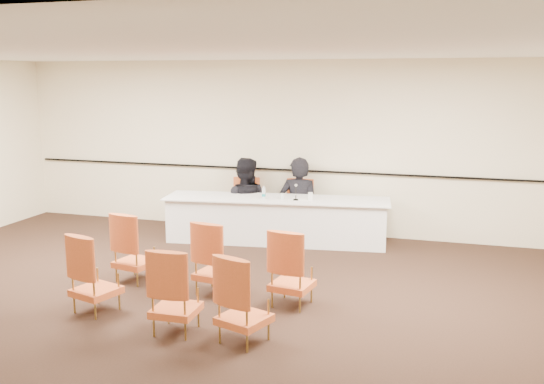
{
  "coord_description": "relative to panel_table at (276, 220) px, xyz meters",
  "views": [
    {
      "loc": [
        2.88,
        -6.19,
        2.7
      ],
      "look_at": [
        0.23,
        2.6,
        0.96
      ],
      "focal_mm": 40.0,
      "sensor_mm": 36.0,
      "label": 1
    }
  ],
  "objects": [
    {
      "name": "panel_table",
      "position": [
        0.0,
        0.0,
        0.0
      ],
      "size": [
        3.78,
        1.33,
        0.74
      ],
      "primitive_type": null,
      "rotation": [
        0.0,
        0.0,
        0.13
      ],
      "color": "silver",
      "rests_on": "ground"
    },
    {
      "name": "drinking_glass",
      "position": [
        0.12,
        -0.07,
        0.42
      ],
      "size": [
        0.07,
        0.07,
        0.1
      ],
      "primitive_type": "cylinder",
      "rotation": [
        0.0,
        0.0,
        -0.09
      ],
      "color": "silver",
      "rests_on": "panel_table"
    },
    {
      "name": "floor",
      "position": [
        -0.13,
        -3.19,
        -0.37
      ],
      "size": [
        10.0,
        10.0,
        0.0
      ],
      "primitive_type": "plane",
      "color": "black",
      "rests_on": "ground"
    },
    {
      "name": "coffee_cup",
      "position": [
        0.58,
        -0.01,
        0.43
      ],
      "size": [
        0.09,
        0.09,
        0.13
      ],
      "primitive_type": "cylinder",
      "rotation": [
        0.0,
        0.0,
        0.04
      ],
      "color": "white",
      "rests_on": "panel_table"
    },
    {
      "name": "aud_chair_back_mid",
      "position": [
        -0.0,
        -3.8,
        0.1
      ],
      "size": [
        0.51,
        0.51,
        0.95
      ],
      "primitive_type": null,
      "rotation": [
        0.0,
        0.0,
        0.03
      ],
      "color": "#A44D1D",
      "rests_on": "ground"
    },
    {
      "name": "wall_back",
      "position": [
        -0.13,
        0.81,
        1.13
      ],
      "size": [
        10.0,
        0.04,
        3.0
      ],
      "primitive_type": "cube",
      "color": "#F9EBC4",
      "rests_on": "ground"
    },
    {
      "name": "aud_chair_back_right",
      "position": [
        0.78,
        -3.83,
        0.1
      ],
      "size": [
        0.64,
        0.64,
        0.95
      ],
      "primitive_type": null,
      "rotation": [
        0.0,
        0.0,
        -0.34
      ],
      "color": "#A44D1D",
      "rests_on": "ground"
    },
    {
      "name": "panelist_main",
      "position": [
        0.24,
        0.59,
        0.03
      ],
      "size": [
        0.73,
        0.51,
        1.92
      ],
      "primitive_type": "imported",
      "rotation": [
        0.0,
        0.0,
        3.21
      ],
      "color": "black",
      "rests_on": "ground"
    },
    {
      "name": "microphone",
      "position": [
        0.35,
        -0.07,
        0.5
      ],
      "size": [
        0.13,
        0.19,
        0.25
      ],
      "primitive_type": null,
      "rotation": [
        0.0,
        0.0,
        0.25
      ],
      "color": "black",
      "rests_on": "panel_table"
    },
    {
      "name": "panelist_second_chair",
      "position": [
        -0.72,
        0.46,
        0.1
      ],
      "size": [
        0.56,
        0.56,
        0.95
      ],
      "primitive_type": null,
      "rotation": [
        0.0,
        0.0,
        0.13
      ],
      "color": "#A44D1D",
      "rests_on": "ground"
    },
    {
      "name": "panelist_main_chair",
      "position": [
        0.24,
        0.59,
        0.1
      ],
      "size": [
        0.56,
        0.56,
        0.95
      ],
      "primitive_type": null,
      "rotation": [
        0.0,
        0.0,
        0.13
      ],
      "color": "#A44D1D",
      "rests_on": "ground"
    },
    {
      "name": "water_bottle",
      "position": [
        -0.19,
        -0.09,
        0.47
      ],
      "size": [
        0.09,
        0.09,
        0.21
      ],
      "primitive_type": null,
      "rotation": [
        0.0,
        0.0,
        0.56
      ],
      "color": "teal",
      "rests_on": "panel_table"
    },
    {
      "name": "papers",
      "position": [
        0.4,
        0.02,
        0.37
      ],
      "size": [
        0.31,
        0.23,
        0.0
      ],
      "primitive_type": "cube",
      "rotation": [
        0.0,
        0.0,
        -0.05
      ],
      "color": "white",
      "rests_on": "panel_table"
    },
    {
      "name": "aud_chair_front_left",
      "position": [
        -1.26,
        -2.43,
        0.1
      ],
      "size": [
        0.59,
        0.59,
        0.95
      ],
      "primitive_type": null,
      "rotation": [
        0.0,
        0.0,
        -0.2
      ],
      "color": "#A44D1D",
      "rests_on": "ground"
    },
    {
      "name": "ceiling",
      "position": [
        -0.13,
        -3.19,
        2.63
      ],
      "size": [
        10.0,
        10.0,
        0.0
      ],
      "primitive_type": "plane",
      "rotation": [
        3.14,
        0.0,
        0.0
      ],
      "color": "white",
      "rests_on": "ground"
    },
    {
      "name": "wall_rail",
      "position": [
        -0.13,
        0.77,
        0.73
      ],
      "size": [
        9.8,
        0.04,
        0.03
      ],
      "primitive_type": "cube",
      "color": "black",
      "rests_on": "wall_back"
    },
    {
      "name": "aud_chair_front_mid",
      "position": [
        -0.04,
        -2.57,
        0.1
      ],
      "size": [
        0.58,
        0.58,
        0.95
      ],
      "primitive_type": null,
      "rotation": [
        0.0,
        0.0,
        -0.18
      ],
      "color": "#A44D1D",
      "rests_on": "ground"
    },
    {
      "name": "aud_chair_front_right",
      "position": [
        0.99,
        -2.69,
        0.1
      ],
      "size": [
        0.57,
        0.57,
        0.95
      ],
      "primitive_type": null,
      "rotation": [
        0.0,
        0.0,
        -0.15
      ],
      "color": "#A44D1D",
      "rests_on": "ground"
    },
    {
      "name": "panelist_second",
      "position": [
        -0.72,
        0.46,
        0.06
      ],
      "size": [
        0.95,
        0.79,
        1.79
      ],
      "primitive_type": "imported",
      "rotation": [
        0.0,
        0.0,
        3.27
      ],
      "color": "black",
      "rests_on": "ground"
    },
    {
      "name": "aud_chair_back_left",
      "position": [
        -1.15,
        -3.54,
        0.1
      ],
      "size": [
        0.62,
        0.62,
        0.95
      ],
      "primitive_type": null,
      "rotation": [
        0.0,
        0.0,
        -0.29
      ],
      "color": "#A44D1D",
      "rests_on": "ground"
    }
  ]
}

